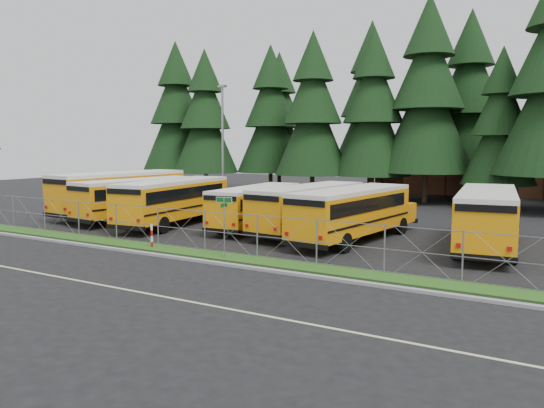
{
  "coord_description": "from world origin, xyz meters",
  "views": [
    {
      "loc": [
        14.61,
        -21.29,
        5.12
      ],
      "look_at": [
        -0.13,
        4.0,
        1.87
      ],
      "focal_mm": 35.0,
      "sensor_mm": 36.0,
      "label": 1
    }
  ],
  "objects_px": {
    "street_sign": "(224,214)",
    "striped_bollard": "(152,236)",
    "bus_4": "(259,207)",
    "bus_east": "(487,219)",
    "bus_5": "(312,209)",
    "bus_6": "(355,215)",
    "bus_2": "(177,202)",
    "light_standard": "(223,141)",
    "bus_0": "(125,194)",
    "bus_1": "(143,200)"
  },
  "relations": [
    {
      "from": "bus_1",
      "to": "light_standard",
      "type": "relative_size",
      "value": 1.07
    },
    {
      "from": "street_sign",
      "to": "light_standard",
      "type": "height_order",
      "value": "light_standard"
    },
    {
      "from": "bus_5",
      "to": "striped_bollard",
      "type": "bearing_deg",
      "value": -115.48
    },
    {
      "from": "bus_0",
      "to": "bus_4",
      "type": "height_order",
      "value": "bus_0"
    },
    {
      "from": "bus_5",
      "to": "bus_east",
      "type": "bearing_deg",
      "value": 6.14
    },
    {
      "from": "bus_2",
      "to": "striped_bollard",
      "type": "height_order",
      "value": "bus_2"
    },
    {
      "from": "street_sign",
      "to": "bus_0",
      "type": "bearing_deg",
      "value": 150.38
    },
    {
      "from": "bus_5",
      "to": "bus_1",
      "type": "bearing_deg",
      "value": -169.61
    },
    {
      "from": "bus_2",
      "to": "bus_4",
      "type": "relative_size",
      "value": 1.13
    },
    {
      "from": "bus_4",
      "to": "bus_east",
      "type": "relative_size",
      "value": 0.88
    },
    {
      "from": "bus_5",
      "to": "light_standard",
      "type": "xyz_separation_m",
      "value": [
        -12.92,
        9.22,
        4.1
      ]
    },
    {
      "from": "bus_6",
      "to": "striped_bollard",
      "type": "height_order",
      "value": "bus_6"
    },
    {
      "from": "bus_east",
      "to": "striped_bollard",
      "type": "xyz_separation_m",
      "value": [
        -14.51,
        -8.2,
        -0.88
      ]
    },
    {
      "from": "bus_6",
      "to": "bus_east",
      "type": "relative_size",
      "value": 0.97
    },
    {
      "from": "bus_6",
      "to": "bus_east",
      "type": "distance_m",
      "value": 6.55
    },
    {
      "from": "bus_6",
      "to": "street_sign",
      "type": "distance_m",
      "value": 7.98
    },
    {
      "from": "bus_4",
      "to": "bus_5",
      "type": "bearing_deg",
      "value": -4.92
    },
    {
      "from": "bus_6",
      "to": "striped_bollard",
      "type": "bearing_deg",
      "value": -132.69
    },
    {
      "from": "bus_0",
      "to": "bus_1",
      "type": "height_order",
      "value": "bus_0"
    },
    {
      "from": "bus_1",
      "to": "bus_6",
      "type": "height_order",
      "value": "bus_6"
    },
    {
      "from": "bus_6",
      "to": "street_sign",
      "type": "xyz_separation_m",
      "value": [
        -3.5,
        -7.15,
        0.61
      ]
    },
    {
      "from": "striped_bollard",
      "to": "street_sign",
      "type": "bearing_deg",
      "value": -2.49
    },
    {
      "from": "bus_2",
      "to": "striped_bollard",
      "type": "bearing_deg",
      "value": -65.16
    },
    {
      "from": "bus_6",
      "to": "bus_4",
      "type": "bearing_deg",
      "value": 176.47
    },
    {
      "from": "bus_4",
      "to": "striped_bollard",
      "type": "relative_size",
      "value": 8.26
    },
    {
      "from": "bus_2",
      "to": "striped_bollard",
      "type": "relative_size",
      "value": 9.31
    },
    {
      "from": "bus_1",
      "to": "street_sign",
      "type": "height_order",
      "value": "bus_1"
    },
    {
      "from": "bus_5",
      "to": "bus_0",
      "type": "bearing_deg",
      "value": -174.86
    },
    {
      "from": "bus_0",
      "to": "bus_1",
      "type": "xyz_separation_m",
      "value": [
        2.95,
        -1.17,
        -0.17
      ]
    },
    {
      "from": "bus_0",
      "to": "bus_5",
      "type": "relative_size",
      "value": 1.14
    },
    {
      "from": "bus_4",
      "to": "bus_east",
      "type": "distance_m",
      "value": 13.26
    },
    {
      "from": "light_standard",
      "to": "bus_2",
      "type": "bearing_deg",
      "value": -69.52
    },
    {
      "from": "bus_2",
      "to": "bus_6",
      "type": "bearing_deg",
      "value": -4.69
    },
    {
      "from": "bus_2",
      "to": "bus_6",
      "type": "height_order",
      "value": "bus_2"
    },
    {
      "from": "bus_4",
      "to": "bus_6",
      "type": "relative_size",
      "value": 0.91
    },
    {
      "from": "bus_0",
      "to": "light_standard",
      "type": "bearing_deg",
      "value": 80.13
    },
    {
      "from": "bus_0",
      "to": "striped_bollard",
      "type": "xyz_separation_m",
      "value": [
        10.36,
        -8.3,
        -0.99
      ]
    },
    {
      "from": "bus_5",
      "to": "striped_bollard",
      "type": "distance_m",
      "value": 9.55
    },
    {
      "from": "bus_east",
      "to": "bus_5",
      "type": "bearing_deg",
      "value": 173.25
    },
    {
      "from": "bus_4",
      "to": "street_sign",
      "type": "relative_size",
      "value": 3.53
    },
    {
      "from": "bus_4",
      "to": "bus_5",
      "type": "relative_size",
      "value": 0.93
    },
    {
      "from": "bus_0",
      "to": "bus_5",
      "type": "xyz_separation_m",
      "value": [
        15.29,
        -0.16,
        -0.19
      ]
    },
    {
      "from": "bus_1",
      "to": "bus_4",
      "type": "distance_m",
      "value": 8.72
    },
    {
      "from": "bus_4",
      "to": "light_standard",
      "type": "xyz_separation_m",
      "value": [
        -9.23,
        9.18,
        4.2
      ]
    },
    {
      "from": "street_sign",
      "to": "bus_2",
      "type": "bearing_deg",
      "value": 141.38
    },
    {
      "from": "bus_0",
      "to": "bus_6",
      "type": "xyz_separation_m",
      "value": [
        18.45,
        -1.35,
        -0.16
      ]
    },
    {
      "from": "bus_2",
      "to": "bus_5",
      "type": "height_order",
      "value": "bus_2"
    },
    {
      "from": "bus_6",
      "to": "bus_east",
      "type": "bearing_deg",
      "value": 17.69
    },
    {
      "from": "street_sign",
      "to": "striped_bollard",
      "type": "xyz_separation_m",
      "value": [
        -4.59,
        0.2,
        -1.43
      ]
    },
    {
      "from": "bus_2",
      "to": "light_standard",
      "type": "xyz_separation_m",
      "value": [
        -4.0,
        10.7,
        4.04
      ]
    }
  ]
}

